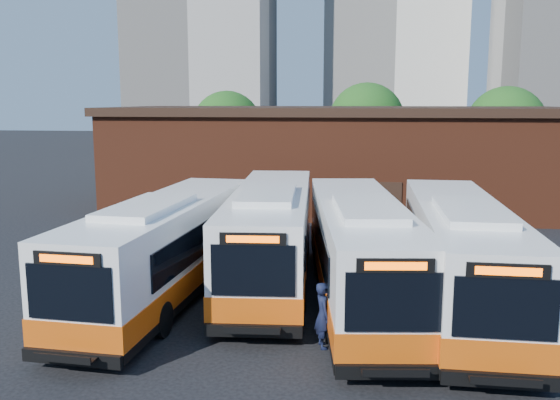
# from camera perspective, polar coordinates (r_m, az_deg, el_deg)

# --- Properties ---
(ground) EXTENTS (220.00, 220.00, 0.00)m
(ground) POSITION_cam_1_polar(r_m,az_deg,el_deg) (19.87, 4.05, -10.52)
(ground) COLOR black
(bus_west) EXTENTS (3.59, 13.60, 3.67)m
(bus_west) POSITION_cam_1_polar(r_m,az_deg,el_deg) (22.73, -0.86, -3.54)
(bus_west) COLOR white
(bus_west) RESTS_ON ground
(bus_midwest) EXTENTS (3.63, 13.26, 3.57)m
(bus_midwest) POSITION_cam_1_polar(r_m,az_deg,el_deg) (21.14, -10.83, -4.83)
(bus_midwest) COLOR white
(bus_midwest) RESTS_ON ground
(bus_mideast) EXTENTS (4.20, 13.50, 3.63)m
(bus_mideast) POSITION_cam_1_polar(r_m,az_deg,el_deg) (20.41, 7.71, -5.19)
(bus_mideast) COLOR white
(bus_mideast) RESTS_ON ground
(bus_east) EXTENTS (3.00, 13.39, 3.63)m
(bus_east) POSITION_cam_1_polar(r_m,az_deg,el_deg) (20.64, 16.94, -5.36)
(bus_east) COLOR white
(bus_east) RESTS_ON ground
(transit_worker) EXTENTS (0.63, 0.78, 1.87)m
(transit_worker) POSITION_cam_1_polar(r_m,az_deg,el_deg) (16.78, 4.15, -10.99)
(transit_worker) COLOR black
(transit_worker) RESTS_ON ground
(depot_building) EXTENTS (28.60, 12.60, 6.40)m
(depot_building) POSITION_cam_1_polar(r_m,az_deg,el_deg) (38.81, 5.71, 4.26)
(depot_building) COLOR #5E2916
(depot_building) RESTS_ON ground
(tree_west) EXTENTS (6.00, 6.00, 7.65)m
(tree_west) POSITION_cam_1_polar(r_m,az_deg,el_deg) (51.85, -5.12, 7.13)
(tree_west) COLOR #382314
(tree_west) RESTS_ON ground
(tree_mid) EXTENTS (6.56, 6.56, 8.36)m
(tree_mid) POSITION_cam_1_polar(r_m,az_deg,el_deg) (52.68, 8.33, 7.58)
(tree_mid) COLOR #382314
(tree_mid) RESTS_ON ground
(tree_east) EXTENTS (6.24, 6.24, 7.96)m
(tree_east) POSITION_cam_1_polar(r_m,az_deg,el_deg) (51.12, 20.90, 6.72)
(tree_east) COLOR #382314
(tree_east) RESTS_ON ground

